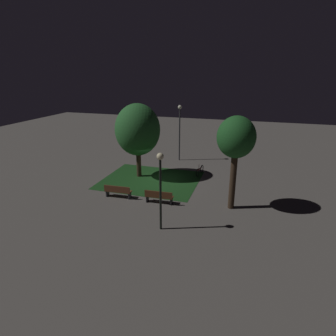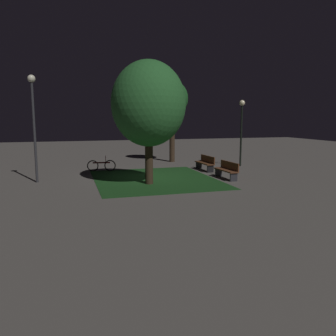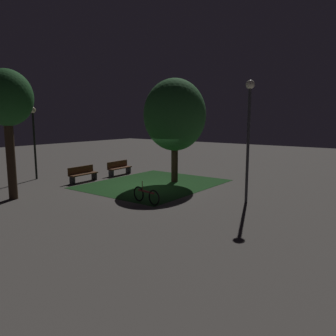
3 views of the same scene
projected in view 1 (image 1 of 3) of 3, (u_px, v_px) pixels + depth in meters
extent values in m
plane|color=#56514C|center=(158.00, 180.00, 21.99)|extent=(60.00, 60.00, 0.00)
cube|color=#194219|center=(151.00, 180.00, 21.89)|extent=(7.26, 6.03, 0.01)
cube|color=brown|center=(118.00, 191.00, 18.80)|extent=(1.82, 0.57, 0.06)
cube|color=brown|center=(117.00, 189.00, 18.53)|extent=(1.80, 0.15, 0.40)
cube|color=#2D2D33|center=(108.00, 193.00, 19.07)|extent=(0.10, 0.39, 0.42)
cube|color=#2D2D33|center=(130.00, 195.00, 18.69)|extent=(0.10, 0.39, 0.42)
cube|color=#512D19|center=(159.00, 196.00, 17.99)|extent=(1.82, 0.56, 0.06)
cube|color=#512D19|center=(158.00, 194.00, 17.73)|extent=(1.80, 0.14, 0.40)
cube|color=black|center=(147.00, 198.00, 18.26)|extent=(0.10, 0.39, 0.42)
cube|color=black|center=(171.00, 201.00, 17.88)|extent=(0.10, 0.39, 0.42)
cylinder|color=#38281C|center=(139.00, 159.00, 22.27)|extent=(0.37, 0.37, 2.82)
ellipsoid|color=#28662D|center=(138.00, 130.00, 21.50)|extent=(3.44, 3.44, 3.96)
cylinder|color=#38281C|center=(233.00, 179.00, 16.87)|extent=(0.38, 0.38, 3.84)
ellipsoid|color=#1E5623|center=(236.00, 137.00, 16.04)|extent=(2.22, 2.22, 2.43)
cylinder|color=black|center=(161.00, 196.00, 14.52)|extent=(0.12, 0.12, 3.90)
sphere|color=#F4E5B2|center=(160.00, 156.00, 13.83)|extent=(0.36, 0.36, 0.36)
cylinder|color=#333338|center=(179.00, 135.00, 26.06)|extent=(0.12, 0.12, 4.78)
sphere|color=#F2EDCC|center=(180.00, 107.00, 25.23)|extent=(0.36, 0.36, 0.36)
torus|color=black|center=(202.00, 169.00, 23.39)|extent=(0.16, 0.66, 0.66)
torus|color=black|center=(198.00, 173.00, 22.55)|extent=(0.16, 0.66, 0.66)
cube|color=maroon|center=(200.00, 169.00, 22.91)|extent=(0.19, 0.99, 0.08)
cylinder|color=maroon|center=(199.00, 167.00, 22.63)|extent=(0.03, 0.03, 0.40)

